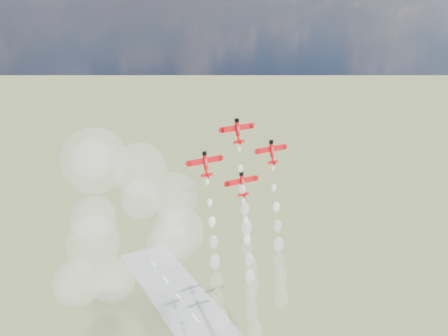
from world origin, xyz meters
TOP-DOWN VIEW (x-y plane):
  - plane_lead at (-9.14, 13.72)m, footprint 11.57×3.90m
  - plane_left at (-21.91, 12.07)m, footprint 11.57×3.90m
  - plane_right at (3.62, 12.07)m, footprint 11.57×3.90m
  - plane_slot at (-9.14, 10.41)m, footprint 11.57×3.90m
  - smoke_trail_lead at (-8.91, 5.48)m, footprint 5.16×11.65m
  - smoke_trail_left at (-22.02, 3.97)m, footprint 5.39×12.15m
  - smoke_trail_right at (3.36, 3.95)m, footprint 5.10×11.48m
  - smoke_trail_slot at (-9.30, 2.19)m, footprint 5.10×12.14m
  - drifted_smoke_cloud at (-44.15, 25.68)m, footprint 54.33×37.24m

SIDE VIEW (x-z plane):
  - smoke_trail_slot at x=-9.30m, z-range 29.44..79.23m
  - smoke_trail_left at x=-22.02m, z-range 37.84..87.77m
  - smoke_trail_right at x=3.36m, z-range 37.67..87.99m
  - smoke_trail_lead at x=-8.91m, z-range 46.36..96.66m
  - drifted_smoke_cloud at x=-44.15m, z-range 60.46..117.59m
  - plane_slot at x=-9.14m, z-range 93.54..101.73m
  - plane_left at x=-21.91m, z-range 102.32..110.51m
  - plane_right at x=3.62m, z-range 102.32..110.51m
  - plane_lead at x=-9.14m, z-range 111.10..119.29m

